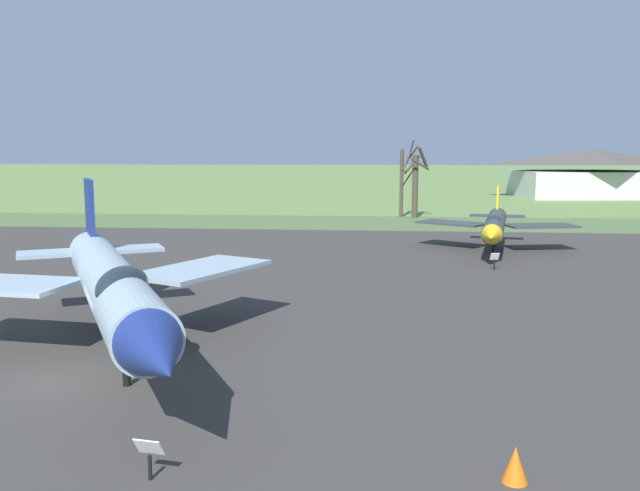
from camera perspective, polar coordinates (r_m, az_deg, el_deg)
ground_plane at (r=20.70m, az=-20.17°, el=-10.73°), size 600.00×600.00×0.00m
asphalt_apron at (r=33.11m, az=-9.91°, el=-3.30°), size 105.71×45.58×0.05m
grass_verge_strip at (r=61.03m, az=-2.73°, el=2.02°), size 165.71×12.00×0.06m
jet_fighter_front_left at (r=21.54m, az=-17.46°, el=-3.19°), size 12.04×16.41×5.40m
info_placard_front_left at (r=14.11m, az=-14.46°, el=-16.97°), size 0.61×0.36×0.93m
jet_fighter_rear_center at (r=43.99m, az=14.81°, el=1.76°), size 10.46×13.44×4.01m
info_placard_rear_center at (r=37.35m, az=14.78°, el=-1.22°), size 0.51×0.33×1.02m
bare_tree_far_left at (r=66.07m, az=7.13°, el=5.60°), size 1.78×2.21×7.63m
bare_tree_left_of_center at (r=65.19m, az=8.21°, el=5.47°), size 2.68×2.69×6.95m
visitor_building at (r=102.66m, az=22.16°, el=5.77°), size 22.05×16.55×6.81m
traffic_cone at (r=14.23m, az=16.43°, el=-17.70°), size 0.55×0.55×0.78m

